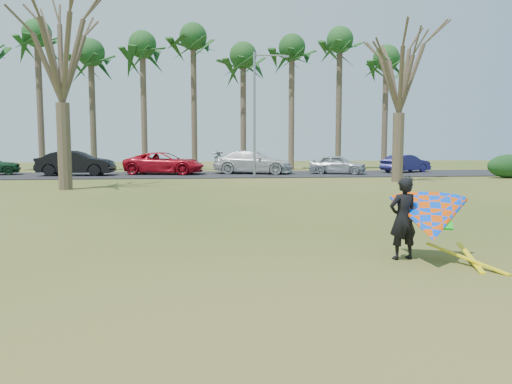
{
  "coord_description": "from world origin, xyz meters",
  "views": [
    {
      "loc": [
        -1.27,
        -10.11,
        2.33
      ],
      "look_at": [
        0.0,
        2.0,
        1.1
      ],
      "focal_mm": 35.0,
      "sensor_mm": 36.0,
      "label": 1
    }
  ],
  "objects": [
    {
      "name": "parking_strip",
      "position": [
        0.0,
        25.0,
        0.03
      ],
      "size": [
        46.0,
        7.0,
        0.06
      ],
      "primitive_type": "cube",
      "color": "black",
      "rests_on": "ground"
    },
    {
      "name": "car_1",
      "position": [
        -9.86,
        24.65,
        0.89
      ],
      "size": [
        5.12,
        2.04,
        1.66
      ],
      "primitive_type": "imported",
      "rotation": [
        0.0,
        0.0,
        1.51
      ],
      "color": "black",
      "rests_on": "parking_strip"
    },
    {
      "name": "bare_tree_right",
      "position": [
        10.0,
        18.0,
        6.57
      ],
      "size": [
        6.27,
        6.27,
        9.21
      ],
      "color": "#4D402E",
      "rests_on": "ground"
    },
    {
      "name": "palm_6",
      "position": [
        2.0,
        31.0,
        9.17
      ],
      "size": [
        4.84,
        4.84,
        10.84
      ],
      "color": "brown",
      "rests_on": "ground"
    },
    {
      "name": "palm_8",
      "position": [
        10.0,
        31.0,
        10.52
      ],
      "size": [
        4.84,
        4.84,
        12.24
      ],
      "color": "#49382C",
      "rests_on": "ground"
    },
    {
      "name": "palm_7",
      "position": [
        6.0,
        31.0,
        9.85
      ],
      "size": [
        4.84,
        4.84,
        11.54
      ],
      "color": "brown",
      "rests_on": "ground"
    },
    {
      "name": "hedge_near",
      "position": [
        18.39,
        20.1,
        0.77
      ],
      "size": [
        3.07,
        1.39,
        1.53
      ],
      "primitive_type": "ellipsoid",
      "color": "#143716",
      "rests_on": "ground"
    },
    {
      "name": "streetlight",
      "position": [
        2.16,
        22.0,
        4.46
      ],
      "size": [
        2.28,
        0.18,
        8.0
      ],
      "color": "gray",
      "rests_on": "ground"
    },
    {
      "name": "ground",
      "position": [
        0.0,
        0.0,
        0.0
      ],
      "size": [
        100.0,
        100.0,
        0.0
      ],
      "primitive_type": "plane",
      "color": "#254910",
      "rests_on": "ground"
    },
    {
      "name": "car_5",
      "position": [
        13.75,
        25.76,
        0.72
      ],
      "size": [
        4.2,
        2.91,
        1.31
      ],
      "primitive_type": "imported",
      "rotation": [
        0.0,
        0.0,
        2.0
      ],
      "color": "#1D1B52",
      "rests_on": "parking_strip"
    },
    {
      "name": "bare_tree_left",
      "position": [
        -8.0,
        15.0,
        6.92
      ],
      "size": [
        6.6,
        6.6,
        9.7
      ],
      "color": "#453729",
      "rests_on": "ground"
    },
    {
      "name": "palm_2",
      "position": [
        -14.0,
        31.0,
        10.52
      ],
      "size": [
        4.84,
        4.84,
        12.24
      ],
      "color": "brown",
      "rests_on": "ground"
    },
    {
      "name": "palm_5",
      "position": [
        -2.0,
        31.0,
        10.52
      ],
      "size": [
        4.84,
        4.84,
        12.24
      ],
      "color": "#4B392D",
      "rests_on": "ground"
    },
    {
      "name": "kite_flyer",
      "position": [
        3.04,
        -0.95,
        0.84
      ],
      "size": [
        2.13,
        2.39,
        2.02
      ],
      "color": "black",
      "rests_on": "ground"
    },
    {
      "name": "car_2",
      "position": [
        -4.0,
        25.42,
        0.83
      ],
      "size": [
        5.96,
        3.68,
        1.54
      ],
      "primitive_type": "imported",
      "rotation": [
        0.0,
        0.0,
        1.36
      ],
      "color": "red",
      "rests_on": "parking_strip"
    },
    {
      "name": "car_4",
      "position": [
        8.22,
        24.61,
        0.74
      ],
      "size": [
        4.28,
        3.05,
        1.35
      ],
      "primitive_type": "imported",
      "rotation": [
        0.0,
        0.0,
        1.16
      ],
      "color": "#A3A9B1",
      "rests_on": "parking_strip"
    },
    {
      "name": "car_3",
      "position": [
        2.25,
        25.46,
        0.88
      ],
      "size": [
        6.1,
        3.79,
        1.65
      ],
      "primitive_type": "imported",
      "rotation": [
        0.0,
        0.0,
        1.29
      ],
      "color": "silver",
      "rests_on": "parking_strip"
    },
    {
      "name": "palm_3",
      "position": [
        -10.0,
        31.0,
        9.17
      ],
      "size": [
        4.84,
        4.84,
        10.84
      ],
      "color": "#4C3E2D",
      "rests_on": "ground"
    },
    {
      "name": "palm_4",
      "position": [
        -6.0,
        31.0,
        9.85
      ],
      "size": [
        4.84,
        4.84,
        11.54
      ],
      "color": "brown",
      "rests_on": "ground"
    },
    {
      "name": "palm_9",
      "position": [
        14.0,
        31.0,
        9.17
      ],
      "size": [
        4.84,
        4.84,
        10.84
      ],
      "color": "#48372B",
      "rests_on": "ground"
    }
  ]
}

